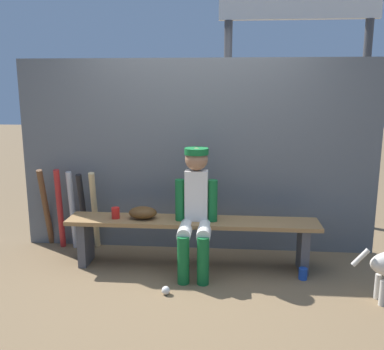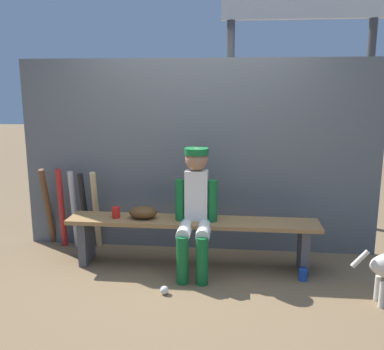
{
  "view_description": "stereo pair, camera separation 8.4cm",
  "coord_description": "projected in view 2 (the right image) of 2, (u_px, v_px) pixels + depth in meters",
  "views": [
    {
      "loc": [
        0.34,
        -4.01,
        1.79
      ],
      "look_at": [
        0.0,
        0.0,
        0.94
      ],
      "focal_mm": 40.02,
      "sensor_mm": 36.0,
      "label": 1
    },
    {
      "loc": [
        0.43,
        -4.0,
        1.79
      ],
      "look_at": [
        0.0,
        0.0,
        0.94
      ],
      "focal_mm": 40.02,
      "sensor_mm": 36.0,
      "label": 2
    }
  ],
  "objects": [
    {
      "name": "bat_aluminum_black",
      "position": [
        85.0,
        211.0,
        4.69
      ],
      "size": [
        0.07,
        0.23,
        0.87
      ],
      "primitive_type": "cylinder",
      "rotation": [
        0.19,
        0.0,
        -0.03
      ],
      "color": "black",
      "rests_on": "ground_plane"
    },
    {
      "name": "scoreboard",
      "position": [
        307.0,
        17.0,
        5.09
      ],
      "size": [
        2.18,
        0.27,
        3.68
      ],
      "color": "#3F3F42",
      "rests_on": "ground_plane"
    },
    {
      "name": "bat_wood_dark",
      "position": [
        48.0,
        207.0,
        4.79
      ],
      "size": [
        0.07,
        0.27,
        0.9
      ],
      "primitive_type": "cylinder",
      "rotation": [
        0.23,
        0.0,
        0.02
      ],
      "color": "brown",
      "rests_on": "ground_plane"
    },
    {
      "name": "bat_wood_natural",
      "position": [
        96.0,
        210.0,
        4.67
      ],
      "size": [
        0.11,
        0.28,
        0.89
      ],
      "primitive_type": "cylinder",
      "rotation": [
        0.24,
        0.0,
        0.16
      ],
      "color": "tan",
      "rests_on": "ground_plane"
    },
    {
      "name": "bat_aluminum_red",
      "position": [
        62.0,
        208.0,
        4.72
      ],
      "size": [
        0.09,
        0.18,
        0.91
      ],
      "primitive_type": "cylinder",
      "rotation": [
        0.12,
        0.0,
        0.17
      ],
      "color": "#B22323",
      "rests_on": "ground_plane"
    },
    {
      "name": "cup_on_ground",
      "position": [
        303.0,
        275.0,
        3.99
      ],
      "size": [
        0.08,
        0.08,
        0.11
      ],
      "primitive_type": "cylinder",
      "color": "#1E47AD",
      "rests_on": "ground_plane"
    },
    {
      "name": "bat_aluminum_silver",
      "position": [
        74.0,
        210.0,
        4.72
      ],
      "size": [
        0.09,
        0.15,
        0.88
      ],
      "primitive_type": "cylinder",
      "rotation": [
        0.08,
        0.0,
        -0.18
      ],
      "color": "#B7B7BC",
      "rests_on": "ground_plane"
    },
    {
      "name": "player_seated",
      "position": [
        195.0,
        206.0,
        4.05
      ],
      "size": [
        0.41,
        0.55,
        1.21
      ],
      "color": "silver",
      "rests_on": "ground_plane"
    },
    {
      "name": "baseball",
      "position": [
        164.0,
        290.0,
        3.72
      ],
      "size": [
        0.07,
        0.07,
        0.07
      ],
      "primitive_type": "sphere",
      "color": "white",
      "rests_on": "ground_plane"
    },
    {
      "name": "baseball_glove",
      "position": [
        143.0,
        212.0,
        4.24
      ],
      "size": [
        0.28,
        0.2,
        0.12
      ],
      "primitive_type": "ellipsoid",
      "color": "#593819",
      "rests_on": "dugout_bench"
    },
    {
      "name": "dugout_bench",
      "position": [
        192.0,
        230.0,
        4.23
      ],
      "size": [
        2.47,
        0.36,
        0.49
      ],
      "color": "olive",
      "rests_on": "ground_plane"
    },
    {
      "name": "chainlink_fence",
      "position": [
        197.0,
        157.0,
        4.6
      ],
      "size": [
        3.84,
        0.03,
        2.06
      ],
      "primitive_type": "cube",
      "color": "#595E63",
      "rests_on": "ground_plane"
    },
    {
      "name": "cup_on_bench",
      "position": [
        116.0,
        212.0,
        4.26
      ],
      "size": [
        0.08,
        0.08,
        0.11
      ],
      "primitive_type": "cylinder",
      "color": "red",
      "rests_on": "dugout_bench"
    },
    {
      "name": "ground_plane",
      "position": [
        192.0,
        266.0,
        4.3
      ],
      "size": [
        30.0,
        30.0,
        0.0
      ],
      "primitive_type": "plane",
      "color": "brown"
    }
  ]
}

